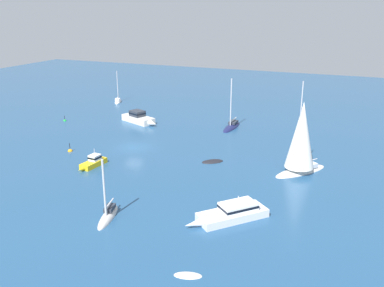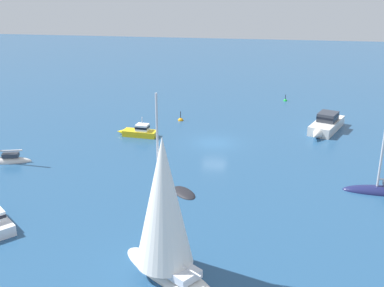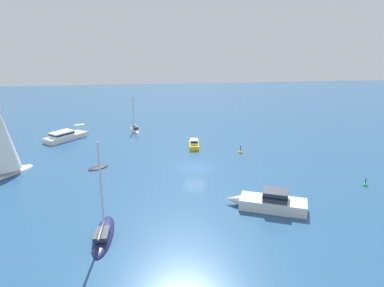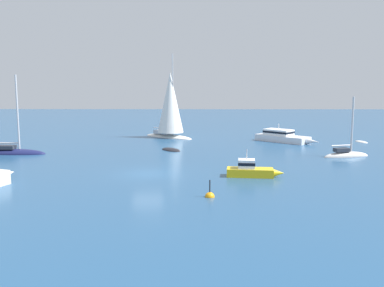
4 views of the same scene
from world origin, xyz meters
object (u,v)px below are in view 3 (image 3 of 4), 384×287
(motor_cruiser, at_px, (65,136))
(dinghy, at_px, (79,125))
(sloop_1, at_px, (135,130))
(channel_buoy, at_px, (240,153))
(rib, at_px, (98,168))
(sloop, at_px, (103,235))
(powerboat, at_px, (194,144))
(yacht, at_px, (2,142))
(launch, at_px, (270,202))
(mooring_buoy, at_px, (365,186))

(motor_cruiser, distance_m, dinghy, 9.74)
(sloop_1, bearing_deg, channel_buoy, -147.17)
(rib, distance_m, sloop_1, 18.32)
(sloop, relative_size, sloop_1, 1.33)
(powerboat, bearing_deg, channel_buoy, -113.37)
(motor_cruiser, relative_size, yacht, 0.63)
(yacht, distance_m, channel_buoy, 30.95)
(rib, distance_m, yacht, 11.57)
(launch, relative_size, sloop, 0.91)
(launch, distance_m, mooring_buoy, 13.19)
(dinghy, xyz_separation_m, mooring_buoy, (-32.52, -37.24, 0.02))
(motor_cruiser, bearing_deg, sloop, -120.36)
(dinghy, height_order, sloop_1, sloop_1)
(sloop, bearing_deg, sloop_1, -0.91)
(channel_buoy, relative_size, mooring_buoy, 1.27)
(motor_cruiser, bearing_deg, yacht, -153.22)
(rib, relative_size, launch, 0.39)
(motor_cruiser, bearing_deg, channel_buoy, -68.49)
(powerboat, relative_size, mooring_buoy, 3.99)
(rib, bearing_deg, channel_buoy, 151.62)
(powerboat, relative_size, sloop_1, 0.70)
(yacht, distance_m, mooring_buoy, 42.61)
(powerboat, xyz_separation_m, mooring_buoy, (-16.37, -17.47, -0.51))
(sloop, bearing_deg, mooring_buoy, -74.13)
(dinghy, height_order, sloop, sloop)
(motor_cruiser, xyz_separation_m, yacht, (-14.28, 3.92, 3.41))
(launch, distance_m, channel_buoy, 16.99)
(rib, distance_m, motor_cruiser, 15.26)
(rib, height_order, motor_cruiser, motor_cruiser)
(dinghy, bearing_deg, mooring_buoy, 122.08)
(launch, bearing_deg, sloop, 34.01)
(powerboat, distance_m, sloop_1, 14.15)
(motor_cruiser, bearing_deg, mooring_buoy, -79.08)
(channel_buoy, bearing_deg, sloop_1, 47.48)
(motor_cruiser, xyz_separation_m, dinghy, (9.71, -0.40, -0.64))
(rib, bearing_deg, sloop_1, -141.65)
(dinghy, xyz_separation_m, sloop, (-39.71, -9.07, 0.14))
(rib, distance_m, channel_buoy, 19.90)
(channel_buoy, bearing_deg, yacht, 98.09)
(yacht, relative_size, sloop, 1.31)
(motor_cruiser, height_order, powerboat, motor_cruiser)
(sloop_1, distance_m, channel_buoy, 21.06)
(launch, bearing_deg, motor_cruiser, -24.19)
(rib, distance_m, sloop, 16.60)
(launch, xyz_separation_m, sloop_1, (31.16, 14.18, -0.60))
(launch, distance_m, yacht, 31.82)
(motor_cruiser, bearing_deg, rib, -110.97)
(rib, height_order, channel_buoy, channel_buoy)
(motor_cruiser, distance_m, yacht, 15.19)
(rib, bearing_deg, powerboat, 169.42)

